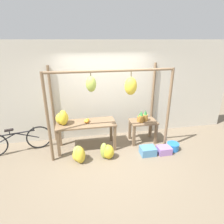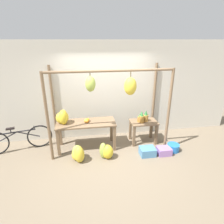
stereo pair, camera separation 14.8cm
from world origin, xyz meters
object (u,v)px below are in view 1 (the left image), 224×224
orange_pile (87,121)px  fruit_crate_white (148,151)px  pineapple_cluster (142,117)px  banana_pile_on_table (63,118)px  banana_pile_ground_right (107,151)px  blue_bucket (173,146)px  parked_bicycle (17,141)px  banana_pile_ground_left (79,154)px  fruit_crate_purple (164,150)px

orange_pile → fruit_crate_white: (1.50, -0.64, -0.70)m
orange_pile → pineapple_cluster: 1.55m
banana_pile_on_table → pineapple_cluster: (2.15, 0.03, -0.16)m
banana_pile_ground_right → blue_bucket: bearing=1.3°
fruit_crate_white → parked_bicycle: bearing=167.2°
banana_pile_on_table → orange_pile: size_ratio=2.14×
orange_pile → fruit_crate_white: orange_pile is taller
banana_pile_ground_left → blue_bucket: size_ratio=1.44×
fruit_crate_white → parked_bicycle: parked_bicycle is taller
pineapple_cluster → banana_pile_on_table: bearing=-179.2°
banana_pile_ground_left → orange_pile: bearing=65.6°
blue_bucket → parked_bicycle: bearing=170.6°
parked_bicycle → fruit_crate_purple: size_ratio=4.86×
orange_pile → banana_pile_ground_right: 0.95m
orange_pile → banana_pile_ground_left: 0.89m
orange_pile → fruit_crate_purple: bearing=-19.1°
fruit_crate_white → fruit_crate_purple: fruit_crate_white is taller
pineapple_cluster → fruit_crate_white: size_ratio=0.84×
pineapple_cluster → fruit_crate_purple: size_ratio=0.93×
banana_pile_on_table → blue_bucket: banana_pile_on_table is taller
fruit_crate_white → parked_bicycle: (-3.31, 0.75, 0.24)m
banana_pile_on_table → parked_bicycle: size_ratio=0.22×
banana_pile_ground_left → pineapple_cluster: bearing=19.4°
pineapple_cluster → banana_pile_ground_right: size_ratio=0.75×
blue_bucket → banana_pile_ground_right: bearing=-178.7°
banana_pile_ground_right → parked_bicycle: parked_bicycle is taller
banana_pile_on_table → fruit_crate_white: 2.35m
pineapple_cluster → parked_bicycle: bearing=178.9°
pineapple_cluster → parked_bicycle: 3.39m
fruit_crate_purple → pineapple_cluster: bearing=118.5°
banana_pile_on_table → banana_pile_ground_left: bearing=-60.8°
banana_pile_on_table → orange_pile: bearing=-1.7°
pineapple_cluster → blue_bucket: size_ratio=1.01×
fruit_crate_white → blue_bucket: size_ratio=1.21×
banana_pile_on_table → banana_pile_ground_left: size_ratio=0.82×
banana_pile_ground_right → blue_bucket: size_ratio=1.35×
blue_bucket → pineapple_cluster: bearing=139.0°
fruit_crate_white → blue_bucket: bearing=6.0°
fruit_crate_white → fruit_crate_purple: 0.44m
pineapple_cluster → parked_bicycle: size_ratio=0.19×
orange_pile → fruit_crate_purple: orange_pile is taller
orange_pile → pineapple_cluster: bearing=1.8°
banana_pile_on_table → fruit_crate_purple: size_ratio=1.09×
banana_pile_ground_right → fruit_crate_white: size_ratio=1.12×
orange_pile → blue_bucket: size_ratio=0.55×
orange_pile → parked_bicycle: 1.88m
banana_pile_on_table → banana_pile_ground_right: 1.41m
banana_pile_on_table → fruit_crate_purple: (2.54, -0.69, -0.83)m
parked_bicycle → banana_pile_ground_right: bearing=-17.6°
banana_pile_on_table → banana_pile_ground_left: banana_pile_on_table is taller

